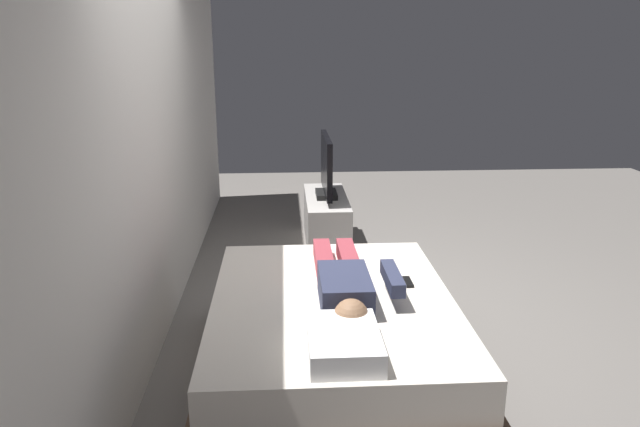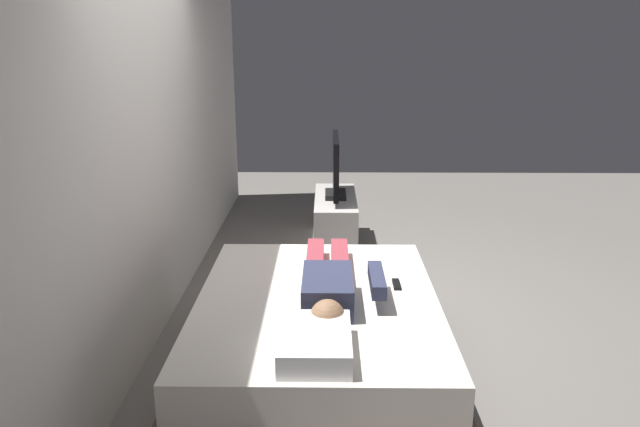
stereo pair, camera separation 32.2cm
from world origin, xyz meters
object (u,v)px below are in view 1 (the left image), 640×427
(tv_stand, at_px, (326,221))
(bed, at_px, (332,340))
(person, at_px, (345,282))
(tv, at_px, (326,168))
(pillow, at_px, (344,343))
(remote, at_px, (408,282))

(tv_stand, bearing_deg, bed, 176.81)
(person, height_order, tv, tv)
(bed, distance_m, pillow, 0.73)
(person, height_order, tv_stand, person)
(bed, distance_m, tv, 2.49)
(bed, xyz_separation_m, tv_stand, (2.43, -0.14, -0.01))
(tv, bearing_deg, tv_stand, 90.00)
(remote, relative_size, tv_stand, 0.14)
(pillow, relative_size, tv, 0.55)
(person, relative_size, tv, 1.43)
(bed, relative_size, person, 1.54)
(bed, distance_m, person, 0.37)
(person, relative_size, remote, 8.40)
(bed, xyz_separation_m, pillow, (-0.65, -0.00, 0.34))
(pillow, relative_size, person, 0.38)
(pillow, xyz_separation_m, remote, (0.83, -0.48, -0.05))
(tv, bearing_deg, remote, -171.36)
(person, bearing_deg, pillow, 173.80)
(pillow, height_order, tv, tv)
(remote, bearing_deg, pillow, 149.99)
(tv, bearing_deg, pillow, 177.48)
(tv_stand, bearing_deg, tv, -90.00)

